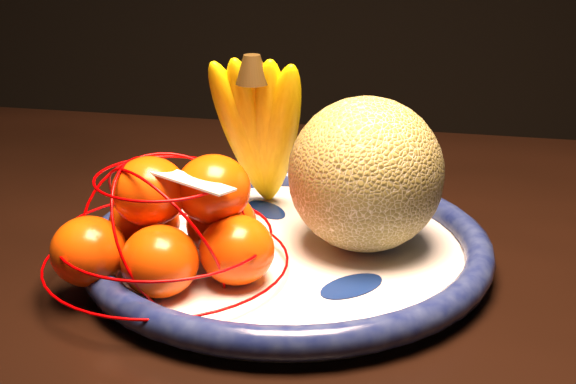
# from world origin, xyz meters

# --- Properties ---
(dining_table) EXTENTS (1.63, 1.07, 0.77)m
(dining_table) POSITION_xyz_m (0.11, -0.08, 0.69)
(dining_table) COLOR black
(dining_table) RESTS_ON ground
(fruit_bowl) EXTENTS (0.40, 0.40, 0.03)m
(fruit_bowl) POSITION_xyz_m (0.30, -0.13, 0.79)
(fruit_bowl) COLOR white
(fruit_bowl) RESTS_ON dining_table
(cantaloupe) EXTENTS (0.15, 0.15, 0.15)m
(cantaloupe) POSITION_xyz_m (0.37, -0.12, 0.86)
(cantaloupe) COLOR olive
(cantaloupe) RESTS_ON fruit_bowl
(banana_bunch) EXTENTS (0.13, 0.12, 0.19)m
(banana_bunch) POSITION_xyz_m (0.26, -0.04, 0.89)
(banana_bunch) COLOR yellow
(banana_bunch) RESTS_ON fruit_bowl
(mandarin_bag) EXTENTS (0.23, 0.23, 0.14)m
(mandarin_bag) POSITION_xyz_m (0.20, -0.19, 0.83)
(mandarin_bag) COLOR #FF4300
(mandarin_bag) RESTS_ON fruit_bowl
(price_tag) EXTENTS (0.08, 0.05, 0.01)m
(price_tag) POSITION_xyz_m (0.23, -0.21, 0.89)
(price_tag) COLOR white
(price_tag) RESTS_ON mandarin_bag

